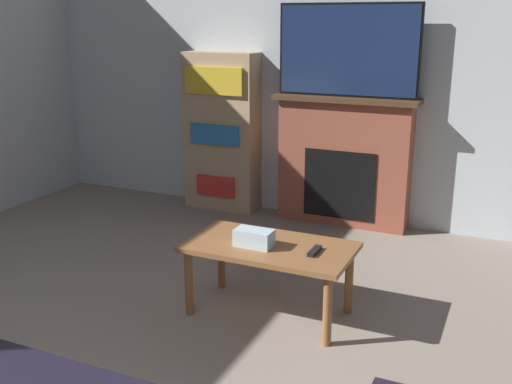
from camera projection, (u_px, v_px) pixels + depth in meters
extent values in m
cube|color=silver|center=(334.00, 63.00, 5.01)|extent=(6.55, 0.06, 2.70)
cube|color=brown|center=(344.00, 164.00, 5.05)|extent=(1.11, 0.22, 1.05)
cube|color=black|center=(339.00, 185.00, 4.99)|extent=(0.61, 0.01, 0.58)
cube|color=#4C331E|center=(346.00, 99.00, 4.88)|extent=(1.21, 0.28, 0.04)
cube|color=black|center=(348.00, 51.00, 4.77)|extent=(1.16, 0.03, 0.74)
cube|color=#19284C|center=(347.00, 51.00, 4.76)|extent=(1.12, 0.01, 0.70)
cube|color=brown|center=(269.00, 247.00, 3.49)|extent=(0.98, 0.54, 0.03)
cylinder|color=brown|center=(189.00, 282.00, 3.54)|extent=(0.05, 0.05, 0.41)
cylinder|color=brown|center=(327.00, 311.00, 3.20)|extent=(0.05, 0.05, 0.41)
cylinder|color=brown|center=(221.00, 258.00, 3.90)|extent=(0.05, 0.05, 0.41)
cylinder|color=brown|center=(349.00, 281.00, 3.56)|extent=(0.05, 0.05, 0.41)
cube|color=silver|center=(254.00, 238.00, 3.45)|extent=(0.22, 0.12, 0.10)
cube|color=black|center=(315.00, 251.00, 3.36)|extent=(0.04, 0.15, 0.02)
cube|color=tan|center=(222.00, 132.00, 5.43)|extent=(0.67, 0.26, 1.42)
cube|color=red|center=(216.00, 186.00, 5.44)|extent=(0.37, 0.03, 0.18)
cube|color=#2D70B7|center=(215.00, 135.00, 5.31)|extent=(0.47, 0.03, 0.18)
cube|color=gold|center=(213.00, 81.00, 5.17)|extent=(0.55, 0.03, 0.24)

